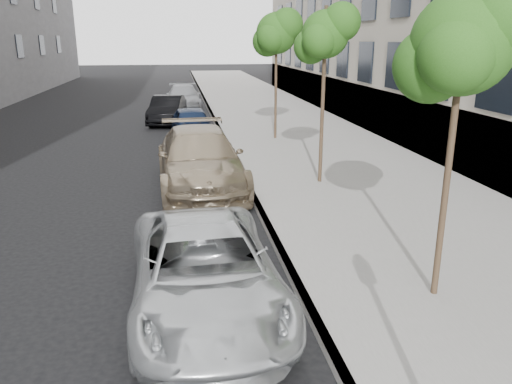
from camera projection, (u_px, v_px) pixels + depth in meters
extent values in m
plane|color=black|center=(245.00, 383.00, 5.97)|extent=(160.00, 160.00, 0.00)
cube|color=gray|center=(263.00, 108.00, 29.25)|extent=(6.40, 72.00, 0.14)
cube|color=#9E9B93|center=(209.00, 109.00, 28.79)|extent=(0.15, 72.00, 0.14)
cylinder|color=#38281C|center=(450.00, 154.00, 7.17)|extent=(0.10, 0.10, 4.45)
sphere|color=#265B17|center=(463.00, 43.00, 6.72)|extent=(1.42, 1.42, 1.42)
sphere|color=#265B17|center=(499.00, 20.00, 6.50)|extent=(1.13, 1.13, 1.13)
sphere|color=#265B17|center=(431.00, 66.00, 7.00)|extent=(1.06, 1.06, 1.06)
cylinder|color=#38281C|center=(323.00, 98.00, 13.28)|extent=(0.10, 0.10, 4.63)
sphere|color=#265B17|center=(325.00, 34.00, 12.81)|extent=(1.23, 1.23, 1.23)
sphere|color=#265B17|center=(341.00, 22.00, 12.58)|extent=(0.98, 0.98, 0.98)
sphere|color=#265B17|center=(311.00, 46.00, 13.09)|extent=(0.92, 0.92, 0.92)
cylinder|color=#38281C|center=(276.00, 78.00, 19.41)|extent=(0.10, 0.10, 4.73)
sphere|color=#265B17|center=(276.00, 33.00, 18.92)|extent=(1.55, 1.55, 1.55)
sphere|color=#265B17|center=(287.00, 25.00, 18.69)|extent=(1.24, 1.24, 1.24)
sphere|color=#265B17|center=(267.00, 41.00, 19.20)|extent=(1.16, 1.16, 1.16)
imported|color=silver|center=(205.00, 270.00, 7.43)|extent=(2.34, 4.73, 1.29)
imported|color=tan|center=(200.00, 159.00, 13.66)|extent=(2.45, 5.59, 1.60)
imported|color=#101D38|center=(192.00, 124.00, 20.06)|extent=(1.79, 4.01, 1.34)
imported|color=black|center=(167.00, 110.00, 24.22)|extent=(1.97, 4.18, 1.32)
imported|color=gray|center=(183.00, 97.00, 29.07)|extent=(1.98, 4.81, 1.39)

